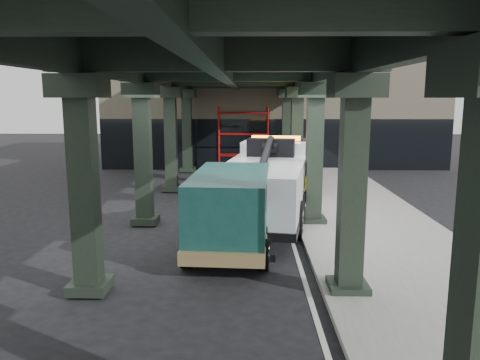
{
  "coord_description": "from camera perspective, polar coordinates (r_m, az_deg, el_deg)",
  "views": [
    {
      "loc": [
        0.27,
        -14.26,
        4.5
      ],
      "look_at": [
        0.01,
        1.63,
        1.7
      ],
      "focal_mm": 35.0,
      "sensor_mm": 36.0,
      "label": 1
    }
  ],
  "objects": [
    {
      "name": "viaduct",
      "position": [
        16.3,
        -1.46,
        13.37
      ],
      "size": [
        7.4,
        32.0,
        6.4
      ],
      "color": "black",
      "rests_on": "ground"
    },
    {
      "name": "building",
      "position": [
        34.3,
        3.89,
        9.14
      ],
      "size": [
        22.0,
        10.0,
        8.0
      ],
      "primitive_type": "cube",
      "color": "#C6B793",
      "rests_on": "ground"
    },
    {
      "name": "sidewalk",
      "position": [
        17.37,
        15.06,
        -5.12
      ],
      "size": [
        5.0,
        40.0,
        0.15
      ],
      "primitive_type": "cube",
      "color": "gray",
      "rests_on": "ground"
    },
    {
      "name": "scaffolding",
      "position": [
        29.0,
        0.41,
        5.26
      ],
      "size": [
        3.08,
        0.88,
        4.0
      ],
      "color": "#AC100D",
      "rests_on": "ground"
    },
    {
      "name": "ground",
      "position": [
        14.95,
        -0.14,
        -7.52
      ],
      "size": [
        90.0,
        90.0,
        0.0
      ],
      "primitive_type": "plane",
      "color": "black",
      "rests_on": "ground"
    },
    {
      "name": "towed_van",
      "position": [
        14.07,
        -0.98,
        -3.3
      ],
      "size": [
        2.66,
        5.94,
        2.35
      ],
      "rotation": [
        0.0,
        0.0,
        -0.07
      ],
      "color": "#12413B",
      "rests_on": "ground"
    },
    {
      "name": "tow_truck",
      "position": [
        17.71,
        3.61,
        0.26
      ],
      "size": [
        4.09,
        9.72,
        3.1
      ],
      "rotation": [
        0.0,
        0.0,
        -0.17
      ],
      "color": "black",
      "rests_on": "ground"
    },
    {
      "name": "lane_stripe",
      "position": [
        16.93,
        5.78,
        -5.46
      ],
      "size": [
        0.12,
        38.0,
        0.01
      ],
      "primitive_type": "cube",
      "color": "silver",
      "rests_on": "ground"
    }
  ]
}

